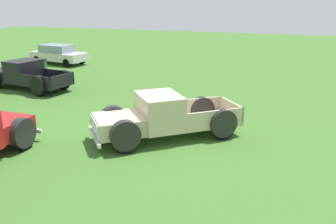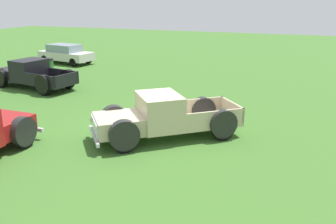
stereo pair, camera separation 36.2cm
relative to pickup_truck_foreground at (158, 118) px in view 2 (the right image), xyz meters
name	(u,v)px [view 2 (the right image)]	position (x,y,z in m)	size (l,w,h in m)	color
ground_plane	(149,133)	(0.35, 0.49, -0.73)	(80.00, 80.00, 0.00)	#3D6B28
pickup_truck_foreground	(158,118)	(0.00, 0.00, 0.00)	(4.57, 4.99, 1.54)	#C6B793
pickup_truck_behind_left	(29,74)	(4.35, 9.27, -0.02)	(2.57, 5.12, 1.50)	black
sedan_distant_b	(66,54)	(11.29, 12.07, -0.01)	(2.28, 4.32, 1.38)	silver
trash_can	(49,66)	(7.79, 10.77, -0.25)	(0.59, 0.59, 0.95)	#2D6B2D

